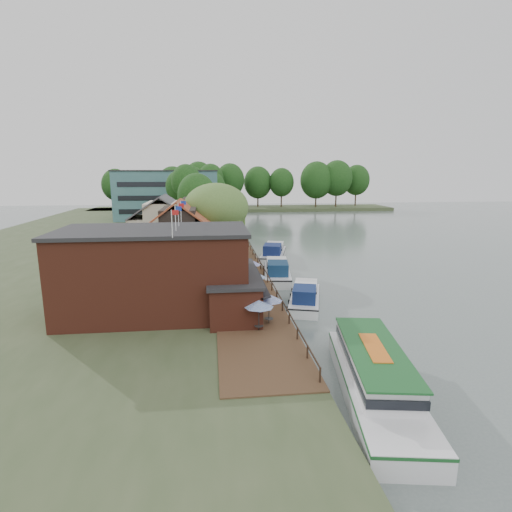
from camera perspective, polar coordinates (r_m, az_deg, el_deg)
name	(u,v)px	position (r m, az deg, el deg)	size (l,w,h in m)	color
ground	(335,312)	(38.16, 11.16, -7.92)	(260.00, 260.00, 0.00)	slate
land_bank	(100,246)	(72.69, -21.34, 1.35)	(50.00, 140.00, 1.00)	#384728
quay_deck	(241,277)	(45.80, -2.21, -2.96)	(6.00, 50.00, 0.10)	#47301E
quay_rail	(263,271)	(46.44, 1.07, -2.17)	(0.20, 49.00, 1.00)	black
pub	(179,271)	(34.24, -10.92, -2.08)	(20.00, 11.00, 7.30)	maroon
hotel_block	(168,195)	(104.85, -12.51, 8.55)	(25.40, 12.40, 12.30)	#38666B
cottage_a	(180,236)	(48.88, -10.82, 2.82)	(8.60, 7.60, 8.50)	black
cottage_b	(164,226)	(59.02, -13.04, 4.26)	(9.60, 8.60, 8.50)	beige
cottage_c	(194,218)	(67.62, -8.82, 5.37)	(7.60, 7.60, 8.50)	black
willow	(217,222)	(53.56, -5.66, 4.79)	(8.60, 8.60, 10.43)	#476B2D
umbrella_0	(259,315)	(30.20, 0.41, -8.46)	(2.21, 2.21, 2.38)	#1C489C
umbrella_1	(269,309)	(31.59, 1.86, -7.53)	(2.12, 2.12, 2.38)	navy
umbrella_2	(249,294)	(35.36, -0.96, -5.38)	(1.97, 1.97, 2.38)	navy
umbrella_3	(255,284)	(38.34, -0.08, -4.00)	(2.05, 2.05, 2.38)	#1A4C94
umbrella_4	(243,279)	(40.04, -1.82, -3.32)	(2.14, 2.14, 2.38)	navy
umbrella_5	(251,271)	(43.45, -0.68, -2.09)	(2.10, 2.10, 2.38)	navy
cruiser_0	(305,294)	(39.35, 7.03, -5.39)	(3.09, 9.57, 2.31)	white
cruiser_1	(277,269)	(48.36, 3.04, -1.87)	(3.40, 10.51, 2.57)	white
cruiser_2	(274,251)	(59.40, 2.54, 0.75)	(3.46, 10.69, 2.62)	silver
tour_boat	(376,375)	(24.74, 16.76, -15.95)	(3.76, 13.30, 2.90)	silver
swan	(360,385)	(26.08, 14.61, -17.35)	(0.44, 0.44, 0.44)	white
bank_tree_0	(197,205)	(75.99, -8.41, 7.28)	(7.20, 7.20, 11.64)	#143811
bank_tree_1	(187,197)	(86.16, -9.87, 8.36)	(6.25, 6.25, 13.44)	#143811
bank_tree_2	(180,198)	(91.72, -10.81, 8.13)	(6.15, 6.15, 12.15)	#143811
bank_tree_3	(193,191)	(114.16, -9.02, 9.18)	(8.78, 8.78, 13.27)	#143811
bank_tree_4	(212,192)	(120.61, -6.26, 9.06)	(7.94, 7.94, 11.87)	#143811
bank_tree_5	(211,187)	(128.20, -6.47, 9.78)	(8.11, 8.11, 14.38)	#143811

